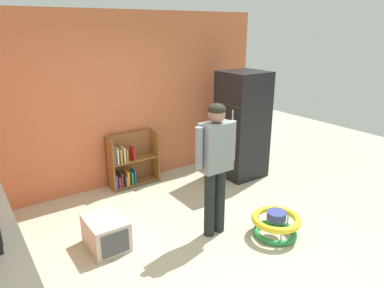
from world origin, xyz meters
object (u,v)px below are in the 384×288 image
Objects in this scene: refrigerator at (242,125)px; baby_walker at (276,224)px; pet_carrier at (106,233)px; standing_person at (216,159)px; bookshelf at (130,164)px.

refrigerator reaches higher than baby_walker.
refrigerator is 2.91m from pet_carrier.
baby_walker is 2.05m from pet_carrier.
standing_person reaches higher than baby_walker.
bookshelf reaches higher than pet_carrier.
baby_walker is at bearing -39.09° from standing_person.
standing_person reaches higher than pet_carrier.
bookshelf is 1.41× the size of baby_walker.
refrigerator is at bearing 14.54° from pet_carrier.
standing_person is 1.54m from pet_carrier.
pet_carrier reaches higher than baby_walker.
baby_walker is 1.09× the size of pet_carrier.
baby_walker is (0.59, -0.48, -0.83)m from standing_person.
bookshelf is 1.72m from pet_carrier.
refrigerator is at bearing 38.36° from standing_person.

